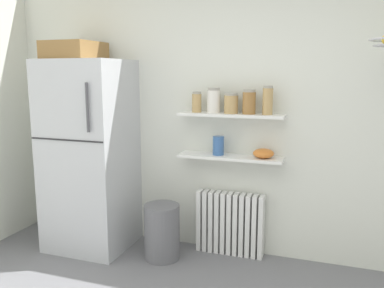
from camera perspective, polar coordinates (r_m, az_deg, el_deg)
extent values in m
cube|color=silver|center=(3.59, 6.37, 4.87)|extent=(7.04, 0.10, 2.60)
cube|color=#B7BABF|center=(3.82, -14.32, -1.60)|extent=(0.72, 0.66, 1.74)
cube|color=#262628|center=(3.52, -17.43, 0.54)|extent=(0.71, 0.01, 0.01)
cylinder|color=#4C4C51|center=(3.34, -14.65, 5.03)|extent=(0.02, 0.02, 0.40)
cube|color=olive|center=(3.82, -16.34, 12.60)|extent=(0.43, 0.46, 0.16)
cube|color=white|center=(3.78, 1.15, -10.68)|extent=(0.04, 0.12, 0.57)
cube|color=white|center=(3.76, 1.99, -10.78)|extent=(0.04, 0.12, 0.57)
cube|color=white|center=(3.75, 2.83, -10.87)|extent=(0.04, 0.12, 0.57)
cube|color=white|center=(3.73, 3.68, -10.97)|extent=(0.04, 0.12, 0.57)
cube|color=white|center=(3.72, 4.53, -11.06)|extent=(0.04, 0.12, 0.57)
cube|color=white|center=(3.71, 5.40, -11.15)|extent=(0.04, 0.12, 0.57)
cube|color=white|center=(3.69, 6.27, -11.24)|extent=(0.04, 0.12, 0.57)
cube|color=white|center=(3.68, 7.14, -11.32)|extent=(0.04, 0.12, 0.57)
cube|color=white|center=(3.67, 8.02, -11.41)|extent=(0.04, 0.12, 0.57)
cube|color=white|center=(3.66, 8.91, -11.49)|extent=(0.04, 0.12, 0.57)
cube|color=white|center=(3.65, 9.80, -11.57)|extent=(0.04, 0.12, 0.57)
cube|color=white|center=(3.50, 5.44, -1.87)|extent=(0.91, 0.22, 0.02)
cube|color=white|center=(3.44, 5.55, 4.14)|extent=(0.91, 0.22, 0.02)
cylinder|color=tan|center=(3.52, 0.67, 5.83)|extent=(0.08, 0.08, 0.16)
cylinder|color=gray|center=(3.52, 0.68, 7.30)|extent=(0.08, 0.08, 0.02)
cylinder|color=silver|center=(3.47, 3.10, 6.03)|extent=(0.12, 0.12, 0.19)
cylinder|color=gray|center=(3.47, 3.11, 7.79)|extent=(0.11, 0.11, 0.02)
cylinder|color=tan|center=(3.44, 5.57, 5.61)|extent=(0.12, 0.12, 0.15)
cylinder|color=gray|center=(3.43, 5.60, 7.03)|extent=(0.11, 0.11, 0.02)
cylinder|color=olive|center=(3.40, 8.11, 5.77)|extent=(0.11, 0.11, 0.18)
cylinder|color=gray|center=(3.40, 8.15, 7.48)|extent=(0.10, 0.10, 0.02)
cylinder|color=tan|center=(3.37, 10.70, 5.96)|extent=(0.08, 0.08, 0.22)
cylinder|color=gray|center=(3.37, 10.76, 7.97)|extent=(0.08, 0.08, 0.02)
cylinder|color=#38609E|center=(3.51, 3.77, -0.24)|extent=(0.10, 0.10, 0.16)
ellipsoid|color=orange|center=(3.44, 10.11, -1.32)|extent=(0.18, 0.18, 0.08)
cylinder|color=slate|center=(3.62, -4.29, -12.32)|extent=(0.31, 0.31, 0.49)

